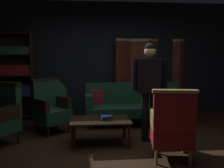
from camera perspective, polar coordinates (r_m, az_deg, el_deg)
ground_plane at (r=4.41m, az=1.08°, el=-13.54°), size 10.00×10.00×0.00m
back_wall at (r=6.58m, az=-1.45°, el=5.47°), size 7.20×0.10×2.80m
folding_screen at (r=6.74m, az=9.36°, el=1.89°), size 2.09×0.46×1.90m
bookshelf at (r=6.53m, az=-20.43°, el=2.06°), size 0.90×0.32×2.05m
velvet_couch at (r=5.76m, az=4.81°, el=-4.17°), size 2.12×0.78×0.88m
coffee_table at (r=4.45m, az=-2.56°, el=-8.29°), size 1.00×0.64×0.42m
armchair_gilt_accent at (r=3.84m, az=12.96°, el=-9.06°), size 0.67×0.66×1.04m
armchair_wing_left at (r=5.23m, az=-13.29°, el=-4.96°), size 0.81×0.81×1.04m
armchair_wing_right at (r=4.78m, az=-23.24°, el=-6.35°), size 0.80×0.80×1.04m
standing_figure at (r=4.51m, az=8.20°, el=0.24°), size 0.58×0.29×1.70m
potted_plant at (r=6.19m, az=-12.48°, el=-2.78°), size 0.63×0.63×0.93m
book_green_cloth at (r=4.44m, az=-1.34°, el=-7.49°), size 0.22×0.18×0.03m
book_navy_cloth at (r=4.43m, az=-1.34°, el=-7.06°), size 0.23×0.22×0.03m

